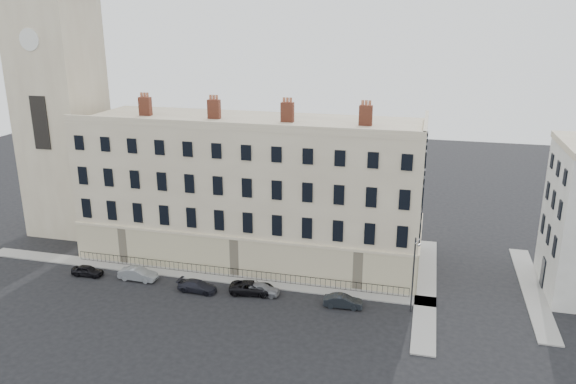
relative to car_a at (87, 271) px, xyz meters
name	(u,v)px	position (x,y,z in m)	size (l,w,h in m)	color
ground	(276,311)	(20.59, -2.21, -0.55)	(160.00, 160.00, 0.00)	black
terrace	(252,189)	(14.63, 9.76, 6.94)	(36.22, 12.22, 17.00)	#C3B191
church_tower	(58,77)	(-9.41, 11.78, 18.11)	(8.00, 8.13, 44.00)	#C3B191
pavement_terrace	(195,275)	(10.59, 2.79, -0.49)	(48.00, 2.00, 0.12)	gray
pavement_east_return	(426,287)	(33.59, 5.79, -0.49)	(2.00, 24.00, 0.12)	gray
pavement_adjacent	(532,290)	(43.59, 7.79, -0.49)	(2.00, 20.00, 0.12)	gray
railings	(233,273)	(14.59, 3.19, 0.00)	(35.00, 0.04, 0.96)	black
car_a	(87,271)	(0.00, 0.00, 0.00)	(1.30, 3.24, 1.10)	black
car_b	(138,274)	(5.49, 0.39, 0.09)	(1.37, 3.92, 1.29)	gray
car_c	(197,286)	(12.25, -0.45, 0.01)	(1.58, 3.88, 1.12)	black
car_d	(252,288)	(17.50, 0.45, 0.05)	(1.99, 4.32, 1.20)	black
car_e	(261,289)	(18.44, 0.40, 0.04)	(1.41, 3.50, 1.19)	gray
car_f	(343,301)	(26.34, -0.03, 0.03)	(1.24, 3.56, 1.17)	black
streetlamp	(414,272)	(32.38, 0.58, 3.40)	(0.54, 1.51, 7.13)	#303135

